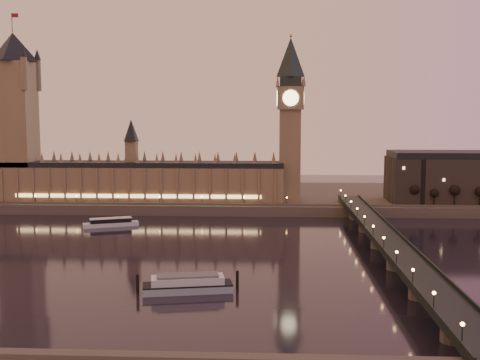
{
  "coord_description": "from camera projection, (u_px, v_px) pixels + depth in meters",
  "views": [
    {
      "loc": [
        41.96,
        -255.1,
        61.7
      ],
      "look_at": [
        27.18,
        35.0,
        29.42
      ],
      "focal_mm": 45.0,
      "sensor_mm": 36.0,
      "label": 1
    }
  ],
  "objects": [
    {
      "name": "bare_tree_0",
      "position": [
        412.0,
        192.0,
        362.28
      ],
      "size": [
        5.78,
        5.78,
        11.75
      ],
      "color": "black",
      "rests_on": "ground"
    },
    {
      "name": "moored_barge",
      "position": [
        188.0,
        284.0,
        208.3
      ],
      "size": [
        35.09,
        14.48,
        6.55
      ],
      "rotation": [
        0.0,
        0.0,
        0.2
      ],
      "color": "#8DA4B3",
      "rests_on": "ground"
    },
    {
      "name": "westminster_bridge",
      "position": [
        386.0,
        245.0,
        256.9
      ],
      "size": [
        13.2,
        260.0,
        15.3
      ],
      "color": "black",
      "rests_on": "ground"
    },
    {
      "name": "far_embankment",
      "position": [
        253.0,
        197.0,
        424.07
      ],
      "size": [
        560.0,
        130.0,
        6.0
      ],
      "primitive_type": "cube",
      "color": "#423D35",
      "rests_on": "ground"
    },
    {
      "name": "victoria_tower",
      "position": [
        15.0,
        107.0,
        381.05
      ],
      "size": [
        31.68,
        31.68,
        118.0
      ],
      "color": "brown",
      "rests_on": "ground"
    },
    {
      "name": "bare_tree_1",
      "position": [
        434.0,
        192.0,
        361.61
      ],
      "size": [
        5.78,
        5.78,
        11.75
      ],
      "color": "black",
      "rests_on": "ground"
    },
    {
      "name": "bare_tree_3",
      "position": [
        478.0,
        192.0,
        360.28
      ],
      "size": [
        5.78,
        5.78,
        11.75
      ],
      "color": "black",
      "rests_on": "ground"
    },
    {
      "name": "big_ben",
      "position": [
        290.0,
        110.0,
        372.44
      ],
      "size": [
        17.68,
        17.68,
        104.0
      ],
      "color": "brown",
      "rests_on": "ground"
    },
    {
      "name": "palace_of_westminster",
      "position": [
        141.0,
        177.0,
        381.87
      ],
      "size": [
        180.0,
        26.62,
        52.0
      ],
      "color": "brown",
      "rests_on": "ground"
    },
    {
      "name": "cruise_boat_a",
      "position": [
        111.0,
        223.0,
        329.27
      ],
      "size": [
        29.96,
        16.57,
        4.74
      ],
      "rotation": [
        0.0,
        0.0,
        0.36
      ],
      "color": "silver",
      "rests_on": "ground"
    },
    {
      "name": "ground",
      "position": [
        174.0,
        255.0,
        262.14
      ],
      "size": [
        700.0,
        700.0,
        0.0
      ],
      "primitive_type": "plane",
      "color": "black",
      "rests_on": "ground"
    },
    {
      "name": "bare_tree_2",
      "position": [
        456.0,
        192.0,
        360.94
      ],
      "size": [
        5.78,
        5.78,
        11.75
      ],
      "color": "black",
      "rests_on": "ground"
    }
  ]
}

